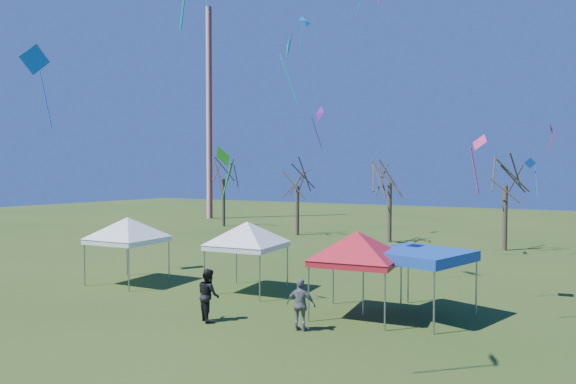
% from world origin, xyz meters
% --- Properties ---
extents(ground, '(140.00, 140.00, 0.00)m').
position_xyz_m(ground, '(0.00, 0.00, 0.00)').
color(ground, '#2A4616').
rests_on(ground, ground).
extents(radio_mast, '(0.70, 0.70, 25.00)m').
position_xyz_m(radio_mast, '(-28.00, 34.00, 12.50)').
color(radio_mast, silver).
rests_on(radio_mast, ground).
extents(tree_0, '(3.83, 3.83, 8.44)m').
position_xyz_m(tree_0, '(-20.85, 27.38, 6.49)').
color(tree_0, '#3D2D21').
rests_on(tree_0, ground).
extents(tree_1, '(3.42, 3.42, 7.54)m').
position_xyz_m(tree_1, '(-10.77, 24.65, 5.79)').
color(tree_1, '#3D2D21').
rests_on(tree_1, ground).
extents(tree_2, '(3.71, 3.71, 8.18)m').
position_xyz_m(tree_2, '(-2.37, 24.38, 6.29)').
color(tree_2, '#3D2D21').
rests_on(tree_2, ground).
extents(tree_3, '(3.59, 3.59, 7.91)m').
position_xyz_m(tree_3, '(6.03, 24.04, 6.08)').
color(tree_3, '#3D2D21').
rests_on(tree_3, ground).
extents(tent_white_west, '(4.17, 4.17, 3.69)m').
position_xyz_m(tent_white_west, '(-8.27, 3.35, 2.98)').
color(tent_white_west, gray).
rests_on(tent_white_west, ground).
extents(tent_white_mid, '(4.11, 4.11, 3.64)m').
position_xyz_m(tent_white_mid, '(-2.23, 4.77, 2.94)').
color(tent_white_mid, gray).
rests_on(tent_white_mid, ground).
extents(tent_red, '(4.13, 4.13, 3.67)m').
position_xyz_m(tent_red, '(3.56, 3.53, 2.96)').
color(tent_red, gray).
rests_on(tent_red, ground).
extents(tent_blue, '(3.90, 3.90, 2.47)m').
position_xyz_m(tent_blue, '(5.61, 4.61, 2.27)').
color(tent_blue, gray).
rests_on(tent_blue, ground).
extents(person_grey, '(1.08, 0.59, 1.75)m').
position_xyz_m(person_grey, '(2.63, 0.94, 0.88)').
color(person_grey, slate).
rests_on(person_grey, ground).
extents(person_dark, '(1.15, 1.09, 1.88)m').
position_xyz_m(person_dark, '(-0.82, 0.30, 0.94)').
color(person_dark, black).
rests_on(person_dark, ground).
extents(kite_22, '(0.89, 0.78, 2.56)m').
position_xyz_m(kite_22, '(7.74, 22.29, 5.88)').
color(kite_22, blue).
rests_on(kite_22, ground).
extents(kite_19, '(0.49, 0.70, 1.84)m').
position_xyz_m(kite_19, '(8.92, 22.16, 8.06)').
color(kite_19, red).
rests_on(kite_19, ground).
extents(kite_27, '(0.82, 1.04, 2.54)m').
position_xyz_m(kite_27, '(1.62, 1.81, 9.81)').
color(kite_27, '#0CB6C0').
rests_on(kite_27, ground).
extents(kite_14, '(1.14, 1.66, 4.26)m').
position_xyz_m(kite_14, '(-13.53, 2.15, 11.09)').
color(kite_14, blue).
rests_on(kite_14, ground).
extents(kite_2, '(1.20, 1.43, 3.03)m').
position_xyz_m(kite_2, '(-9.30, 23.22, 17.77)').
color(kite_2, '#1486DA').
rests_on(kite_2, ground).
extents(kite_13, '(1.18, 1.08, 3.03)m').
position_xyz_m(kite_13, '(-5.89, 19.14, 9.63)').
color(kite_13, '#7117A2').
rests_on(kite_13, ground).
extents(kite_1, '(1.07, 0.81, 2.15)m').
position_xyz_m(kite_1, '(-1.64, 2.31, 5.97)').
color(kite_1, '#18A11C').
rests_on(kite_1, ground).
extents(kite_17, '(0.96, 0.91, 2.46)m').
position_xyz_m(kite_17, '(7.09, 7.70, 6.50)').
color(kite_17, '#D22E71').
rests_on(kite_17, ground).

